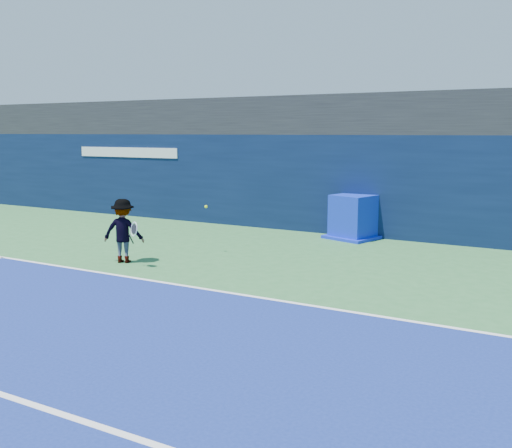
% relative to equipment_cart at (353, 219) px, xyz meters
% --- Properties ---
extents(ground, '(80.00, 80.00, 0.00)m').
position_rel_equipment_cart_xyz_m(ground, '(-1.77, -9.69, -0.58)').
color(ground, '#306B37').
rests_on(ground, ground).
extents(baseline, '(24.00, 0.10, 0.01)m').
position_rel_equipment_cart_xyz_m(baseline, '(-1.77, -6.69, -0.57)').
color(baseline, white).
rests_on(baseline, ground).
extents(stadium_band, '(36.00, 3.00, 1.20)m').
position_rel_equipment_cart_xyz_m(stadium_band, '(-1.77, 1.81, 3.02)').
color(stadium_band, black).
rests_on(stadium_band, back_wall_assembly).
extents(back_wall_assembly, '(36.00, 1.03, 3.00)m').
position_rel_equipment_cart_xyz_m(back_wall_assembly, '(-1.77, 0.81, 0.92)').
color(back_wall_assembly, '#091635').
rests_on(back_wall_assembly, ground).
extents(equipment_cart, '(1.66, 1.66, 1.28)m').
position_rel_equipment_cart_xyz_m(equipment_cart, '(0.00, 0.00, 0.00)').
color(equipment_cart, '#0D24B6').
rests_on(equipment_cart, ground).
extents(tennis_player, '(1.29, 0.88, 1.53)m').
position_rel_equipment_cart_xyz_m(tennis_player, '(-3.78, -5.61, 0.18)').
color(tennis_player, white).
rests_on(tennis_player, ground).
extents(tennis_ball, '(0.08, 0.08, 0.08)m').
position_rel_equipment_cart_xyz_m(tennis_ball, '(-2.64, -3.77, 0.62)').
color(tennis_ball, '#C6EF1A').
rests_on(tennis_ball, ground).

